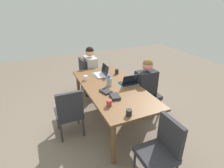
# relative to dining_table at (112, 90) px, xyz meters

# --- Properties ---
(ground_plane) EXTENTS (10.00, 10.00, 0.00)m
(ground_plane) POSITION_rel_dining_table_xyz_m (0.00, 0.00, -0.68)
(ground_plane) COLOR #756656
(dining_table) EXTENTS (2.06, 0.96, 0.76)m
(dining_table) POSITION_rel_dining_table_xyz_m (0.00, 0.00, 0.00)
(dining_table) COLOR brown
(dining_table) RESTS_ON ground_plane
(chair_near_left_near) EXTENTS (0.44, 0.44, 0.90)m
(chair_near_left_near) POSITION_rel_dining_table_xyz_m (0.04, -0.78, -0.18)
(chair_near_left_near) COLOR #2D2D33
(chair_near_left_near) RESTS_ON ground_plane
(person_near_left_near) EXTENTS (0.36, 0.40, 1.19)m
(person_near_left_near) POSITION_rel_dining_table_xyz_m (-0.03, -0.72, -0.16)
(person_near_left_near) COLOR #2D2D33
(person_near_left_near) RESTS_ON ground_plane
(chair_head_right_left_mid) EXTENTS (0.44, 0.44, 0.90)m
(chair_head_right_left_mid) POSITION_rel_dining_table_xyz_m (1.35, 0.06, -0.18)
(chair_head_right_left_mid) COLOR #2D2D33
(chair_head_right_left_mid) RESTS_ON ground_plane
(person_head_right_left_mid) EXTENTS (0.40, 0.36, 1.19)m
(person_head_right_left_mid) POSITION_rel_dining_table_xyz_m (1.29, -0.01, -0.16)
(person_head_right_left_mid) COLOR #2D2D33
(person_head_right_left_mid) RESTS_ON ground_plane
(chair_far_left_far) EXTENTS (0.44, 0.44, 0.90)m
(chair_far_left_far) POSITION_rel_dining_table_xyz_m (-0.08, 0.82, -0.18)
(chair_far_left_far) COLOR #2D2D33
(chair_far_left_far) RESTS_ON ground_plane
(chair_head_left_right_near) EXTENTS (0.44, 0.44, 0.90)m
(chair_head_left_right_near) POSITION_rel_dining_table_xyz_m (-1.39, -0.07, -0.18)
(chair_head_left_right_near) COLOR #2D2D33
(chair_head_left_right_near) RESTS_ON ground_plane
(flower_vase) EXTENTS (0.11, 0.09, 0.23)m
(flower_vase) POSITION_rel_dining_table_xyz_m (0.05, 0.04, 0.18)
(flower_vase) COLOR #8EA8B7
(flower_vase) RESTS_ON dining_table
(placemat_near_left_near) EXTENTS (0.28, 0.38, 0.00)m
(placemat_near_left_near) POSITION_rel_dining_table_xyz_m (-0.01, -0.32, 0.08)
(placemat_near_left_near) COLOR slate
(placemat_near_left_near) RESTS_ON dining_table
(placemat_head_right_left_mid) EXTENTS (0.37, 0.28, 0.00)m
(placemat_head_right_left_mid) POSITION_rel_dining_table_xyz_m (0.61, -0.00, 0.08)
(placemat_head_right_left_mid) COLOR slate
(placemat_head_right_left_mid) RESTS_ON dining_table
(laptop_near_left_near) EXTENTS (0.22, 0.32, 0.21)m
(laptop_near_left_near) POSITION_rel_dining_table_xyz_m (-0.04, -0.33, 0.12)
(laptop_near_left_near) COLOR black
(laptop_near_left_near) RESTS_ON dining_table
(laptop_head_right_left_mid) EXTENTS (0.32, 0.22, 0.21)m
(laptop_head_right_left_mid) POSITION_rel_dining_table_xyz_m (0.57, -0.03, 0.12)
(laptop_head_right_left_mid) COLOR silver
(laptop_head_right_left_mid) RESTS_ON dining_table
(coffee_mug_near_left) EXTENTS (0.08, 0.08, 0.10)m
(coffee_mug_near_left) POSITION_rel_dining_table_xyz_m (-0.58, 0.31, 0.13)
(coffee_mug_near_left) COLOR #AD3D38
(coffee_mug_near_left) RESTS_ON dining_table
(coffee_mug_near_right) EXTENTS (0.08, 0.08, 0.09)m
(coffee_mug_near_right) POSITION_rel_dining_table_xyz_m (-0.91, 0.15, 0.12)
(coffee_mug_near_right) COLOR #232328
(coffee_mug_near_right) RESTS_ON dining_table
(coffee_mug_centre_left) EXTENTS (0.08, 0.08, 0.10)m
(coffee_mug_centre_left) POSITION_rel_dining_table_xyz_m (0.52, -0.34, 0.13)
(coffee_mug_centre_left) COLOR #232328
(coffee_mug_centre_left) RESTS_ON dining_table
(coffee_mug_centre_right) EXTENTS (0.08, 0.08, 0.09)m
(coffee_mug_centre_right) POSITION_rel_dining_table_xyz_m (0.48, 0.35, 0.12)
(coffee_mug_centre_right) COLOR white
(coffee_mug_centre_right) RESTS_ON dining_table
(book_red_cover) EXTENTS (0.23, 0.19, 0.03)m
(book_red_cover) POSITION_rel_dining_table_xyz_m (-0.15, 0.19, 0.09)
(book_red_cover) COLOR #28282D
(book_red_cover) RESTS_ON dining_table
(book_blue_cover) EXTENTS (0.22, 0.17, 0.04)m
(book_blue_cover) POSITION_rel_dining_table_xyz_m (-0.39, 0.12, 0.10)
(book_blue_cover) COLOR #28282D
(book_blue_cover) RESTS_ON dining_table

